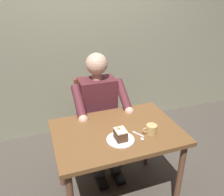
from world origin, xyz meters
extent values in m
plane|color=#484139|center=(0.00, 0.00, 0.00)|extent=(14.00, 14.00, 0.00)
cube|color=gray|center=(0.00, -1.33, 1.50)|extent=(6.40, 0.12, 3.00)
cube|color=brown|center=(0.00, 0.00, 0.71)|extent=(1.04, 0.71, 0.04)
cylinder|color=brown|center=(-0.46, 0.30, 0.35)|extent=(0.05, 0.05, 0.71)
cylinder|color=brown|center=(-0.46, -0.30, 0.35)|extent=(0.05, 0.05, 0.71)
cylinder|color=brown|center=(0.46, -0.30, 0.35)|extent=(0.05, 0.05, 0.71)
cube|color=brown|center=(0.00, -0.57, 0.44)|extent=(0.42, 0.42, 0.04)
cube|color=brown|center=(0.00, -0.76, 0.69)|extent=(0.38, 0.04, 0.45)
cylinder|color=brown|center=(-0.18, -0.39, 0.22)|extent=(0.04, 0.04, 0.44)
cylinder|color=brown|center=(0.18, -0.39, 0.22)|extent=(0.04, 0.04, 0.44)
cylinder|color=brown|center=(-0.18, -0.75, 0.22)|extent=(0.04, 0.04, 0.44)
cylinder|color=brown|center=(0.18, -0.75, 0.22)|extent=(0.04, 0.04, 0.44)
cube|color=#542229|center=(0.00, -0.55, 0.72)|extent=(0.36, 0.22, 0.51)
sphere|color=#D2A389|center=(0.00, -0.55, 1.12)|extent=(0.21, 0.21, 0.21)
cylinder|color=#D2A389|center=(0.00, -0.55, 1.00)|extent=(0.09, 0.09, 0.06)
cylinder|color=#542229|center=(-0.22, -0.41, 0.83)|extent=(0.08, 0.33, 0.26)
sphere|color=#D2A389|center=(-0.22, -0.25, 0.73)|extent=(0.09, 0.09, 0.09)
cylinder|color=#542229|center=(0.22, -0.41, 0.83)|extent=(0.08, 0.33, 0.26)
sphere|color=#D2A389|center=(0.22, -0.25, 0.73)|extent=(0.09, 0.09, 0.09)
cylinder|color=#353633|center=(-0.09, -0.43, 0.44)|extent=(0.13, 0.38, 0.14)
cylinder|color=#353633|center=(0.09, -0.43, 0.44)|extent=(0.13, 0.38, 0.14)
cylinder|color=#353633|center=(-0.09, -0.25, 0.21)|extent=(0.11, 0.11, 0.42)
cube|color=black|center=(-0.09, -0.19, 0.03)|extent=(0.09, 0.22, 0.05)
cylinder|color=#353633|center=(0.09, -0.25, 0.21)|extent=(0.11, 0.11, 0.42)
cube|color=black|center=(0.09, -0.19, 0.03)|extent=(0.09, 0.22, 0.05)
cylinder|color=white|center=(0.02, 0.13, 0.73)|extent=(0.22, 0.22, 0.01)
cube|color=brown|center=(0.02, 0.13, 0.77)|extent=(0.08, 0.10, 0.08)
cube|color=beige|center=(0.02, 0.13, 0.82)|extent=(0.08, 0.11, 0.01)
sphere|color=gold|center=(0.03, 0.12, 0.83)|extent=(0.02, 0.02, 0.02)
cylinder|color=tan|center=(-0.25, 0.13, 0.76)|extent=(0.09, 0.09, 0.08)
torus|color=tan|center=(-0.19, 0.13, 0.77)|extent=(0.05, 0.01, 0.05)
cylinder|color=black|center=(-0.25, 0.13, 0.79)|extent=(0.08, 0.08, 0.01)
cube|color=silver|center=(-0.14, 0.11, 0.73)|extent=(0.06, 0.10, 0.01)
ellipsoid|color=silver|center=(-0.14, 0.18, 0.73)|extent=(0.03, 0.04, 0.01)
camera|label=1|loc=(0.57, 1.49, 1.80)|focal=37.47mm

